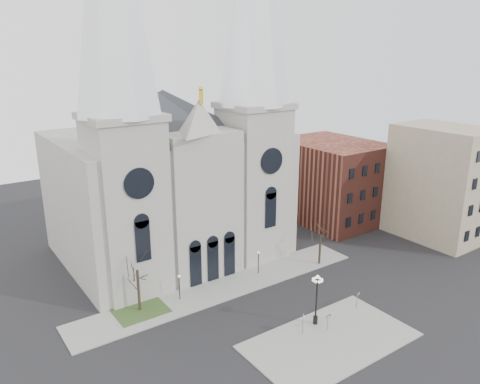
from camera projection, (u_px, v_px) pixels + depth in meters
ground at (278, 328)px, 51.42m from camera, size 160.00×160.00×0.00m
sidewalk_near at (330, 340)px, 49.12m from camera, size 18.00×10.00×0.14m
sidewalk_far at (223, 288)px, 60.01m from camera, size 40.00×6.00×0.14m
grass_patch at (140, 310)px, 54.76m from camera, size 6.00×5.00×0.18m
cathedral at (175, 132)px, 63.90m from camera, size 33.00×26.66×54.00m
bg_building_brick at (331, 181)px, 83.03m from camera, size 14.00×18.00×14.00m
bg_building_tan at (440, 183)px, 74.30m from camera, size 10.00×14.00×18.00m
tree_left at (137, 268)px, 53.15m from camera, size 3.20×3.20×7.50m
tree_right at (321, 235)px, 65.38m from camera, size 3.20×3.20×6.00m
ped_lamp_left at (179, 283)px, 56.45m from camera, size 0.32×0.32×3.26m
ped_lamp_right at (258, 259)px, 63.03m from camera, size 0.32×0.32×3.26m
stop_sign at (303, 320)px, 49.74m from camera, size 0.80×0.35×2.37m
globe_lamp at (317, 293)px, 50.94m from camera, size 1.66×1.66×5.97m
one_way_sign at (328, 319)px, 50.47m from camera, size 0.83×0.12×1.88m
street_name_sign at (357, 299)px, 54.82m from camera, size 0.62×0.22×2.00m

